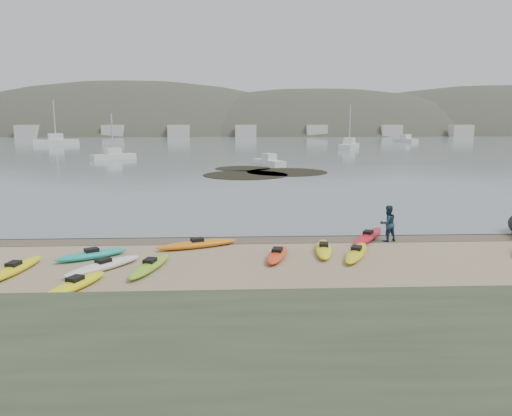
{
  "coord_description": "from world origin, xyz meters",
  "views": [
    {
      "loc": [
        -1.13,
        -24.5,
        5.87
      ],
      "look_at": [
        0.0,
        0.0,
        1.5
      ],
      "focal_mm": 35.0,
      "sensor_mm": 36.0,
      "label": 1
    }
  ],
  "objects": [
    {
      "name": "far_hills",
      "position": [
        39.38,
        193.97,
        -15.93
      ],
      "size": [
        550.0,
        135.0,
        80.0
      ],
      "color": "#384235",
      "rests_on": "ground"
    },
    {
      "name": "kayaks",
      "position": [
        -0.93,
        -3.91,
        0.17
      ],
      "size": [
        23.53,
        10.36,
        0.34
      ],
      "color": "#1BAA9C",
      "rests_on": "ground"
    },
    {
      "name": "wet_sand",
      "position": [
        0.0,
        -0.3,
        0.0
      ],
      "size": [
        60.0,
        60.0,
        0.0
      ],
      "primitive_type": "plane",
      "color": "brown",
      "rests_on": "ground"
    },
    {
      "name": "water",
      "position": [
        0.0,
        300.0,
        0.01
      ],
      "size": [
        1200.0,
        1200.0,
        0.0
      ],
      "primitive_type": "plane",
      "color": "slate",
      "rests_on": "ground"
    },
    {
      "name": "ground",
      "position": [
        0.0,
        0.0,
        0.0
      ],
      "size": [
        600.0,
        600.0,
        0.0
      ],
      "primitive_type": "plane",
      "color": "tan",
      "rests_on": "ground"
    },
    {
      "name": "moored_boats",
      "position": [
        -4.84,
        81.98,
        0.6
      ],
      "size": [
        93.15,
        71.35,
        1.4
      ],
      "color": "silver",
      "rests_on": "ground"
    },
    {
      "name": "person_east",
      "position": [
        6.35,
        -1.14,
        0.89
      ],
      "size": [
        1.03,
        0.91,
        1.78
      ],
      "primitive_type": "imported",
      "rotation": [
        0.0,
        0.0,
        3.46
      ],
      "color": "navy",
      "rests_on": "ground"
    },
    {
      "name": "far_town",
      "position": [
        6.0,
        145.0,
        2.0
      ],
      "size": [
        199.0,
        5.0,
        4.0
      ],
      "color": "beige",
      "rests_on": "ground"
    },
    {
      "name": "kelp_mats",
      "position": [
        2.01,
        30.79,
        0.03
      ],
      "size": [
        13.81,
        14.96,
        0.04
      ],
      "color": "black",
      "rests_on": "water"
    }
  ]
}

